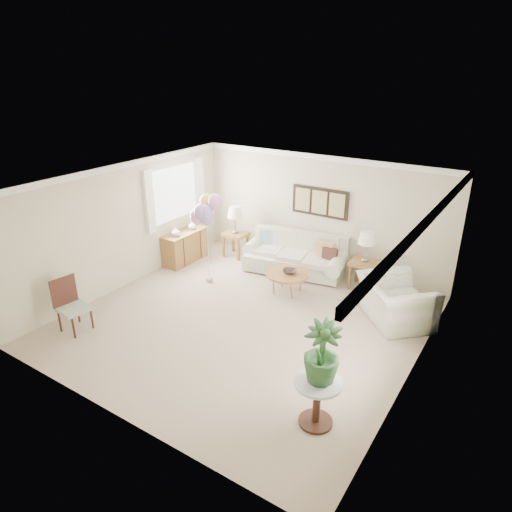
% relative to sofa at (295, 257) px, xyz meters
% --- Properties ---
extents(ground_plane, '(6.00, 6.00, 0.00)m').
position_rel_sofa_xyz_m(ground_plane, '(0.27, -2.41, -0.35)').
color(ground_plane, tan).
extents(room_shell, '(6.04, 6.04, 2.60)m').
position_rel_sofa_xyz_m(room_shell, '(0.16, -2.32, 1.28)').
color(room_shell, '#BCB298').
rests_on(room_shell, ground).
extents(wall_art_triptych, '(1.35, 0.06, 0.65)m').
position_rel_sofa_xyz_m(wall_art_triptych, '(0.27, 0.55, 1.20)').
color(wall_art_triptych, black).
rests_on(wall_art_triptych, ground).
extents(sofa, '(2.56, 1.28, 0.89)m').
position_rel_sofa_xyz_m(sofa, '(0.00, 0.00, 0.00)').
color(sofa, silver).
rests_on(sofa, ground).
extents(end_table_left, '(0.55, 0.50, 0.60)m').
position_rel_sofa_xyz_m(end_table_left, '(-1.67, 0.01, 0.15)').
color(end_table_left, olive).
rests_on(end_table_left, ground).
extents(end_table_right, '(0.56, 0.51, 0.61)m').
position_rel_sofa_xyz_m(end_table_right, '(1.59, 0.06, 0.16)').
color(end_table_right, olive).
rests_on(end_table_right, ground).
extents(lamp_left, '(0.38, 0.38, 0.66)m').
position_rel_sofa_xyz_m(lamp_left, '(-1.67, 0.01, 0.76)').
color(lamp_left, gray).
rests_on(lamp_left, end_table_left).
extents(lamp_right, '(0.37, 0.37, 0.65)m').
position_rel_sofa_xyz_m(lamp_right, '(1.59, 0.06, 0.76)').
color(lamp_right, gray).
rests_on(lamp_right, end_table_right).
extents(coffee_table, '(0.88, 0.88, 0.44)m').
position_rel_sofa_xyz_m(coffee_table, '(0.36, -1.01, 0.06)').
color(coffee_table, brown).
rests_on(coffee_table, ground).
extents(decor_bowl, '(0.37, 0.37, 0.07)m').
position_rel_sofa_xyz_m(decor_bowl, '(0.39, -0.98, 0.13)').
color(decor_bowl, '#2E2420').
rests_on(decor_bowl, coffee_table).
extents(armchair, '(1.67, 1.67, 0.82)m').
position_rel_sofa_xyz_m(armchair, '(2.57, -0.94, 0.06)').
color(armchair, silver).
rests_on(armchair, ground).
extents(side_table, '(0.63, 0.63, 0.68)m').
position_rel_sofa_xyz_m(side_table, '(2.52, -4.07, 0.16)').
color(side_table, silver).
rests_on(side_table, ground).
extents(potted_plant, '(0.54, 0.54, 0.84)m').
position_rel_sofa_xyz_m(potted_plant, '(2.53, -4.03, 0.75)').
color(potted_plant, '#214F22').
rests_on(potted_plant, side_table).
extents(accent_chair, '(0.54, 0.54, 0.98)m').
position_rel_sofa_xyz_m(accent_chair, '(-2.15, -4.32, 0.16)').
color(accent_chair, '#94A38C').
rests_on(accent_chair, ground).
extents(credenza, '(0.46, 1.20, 0.74)m').
position_rel_sofa_xyz_m(credenza, '(-2.49, -0.91, 0.02)').
color(credenza, olive).
rests_on(credenza, ground).
extents(vase_white, '(0.24, 0.24, 0.21)m').
position_rel_sofa_xyz_m(vase_white, '(-2.47, -1.22, 0.49)').
color(vase_white, silver).
rests_on(vase_white, credenza).
extents(vase_sage, '(0.21, 0.21, 0.19)m').
position_rel_sofa_xyz_m(vase_sage, '(-2.47, -0.65, 0.49)').
color(vase_sage, beige).
rests_on(vase_sage, credenza).
extents(balloon_cluster, '(0.64, 0.58, 1.98)m').
position_rel_sofa_xyz_m(balloon_cluster, '(-1.31, -1.51, 1.27)').
color(balloon_cluster, gray).
rests_on(balloon_cluster, ground).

